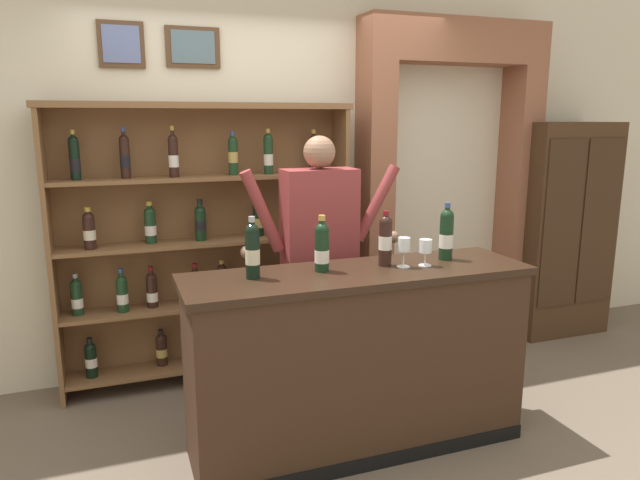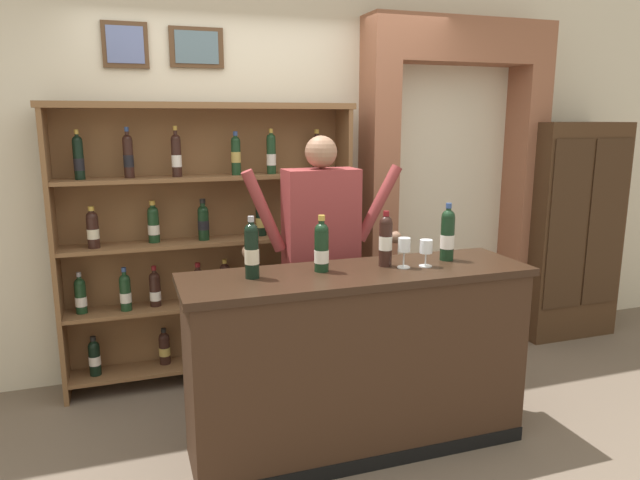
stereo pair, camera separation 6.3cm
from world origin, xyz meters
TOP-DOWN VIEW (x-y plane):
  - ground_plane at (0.00, 0.00)m, footprint 14.00×14.00m
  - back_wall at (-0.00, 1.43)m, footprint 12.00×0.19m
  - wine_shelf at (-0.47, 1.18)m, footprint 2.00×0.30m
  - archway_doorway at (1.45, 1.30)m, footprint 1.50×0.45m
  - side_cabinet at (2.48, 1.08)m, footprint 0.81×0.44m
  - tasting_counter at (0.15, -0.00)m, footprint 1.88×0.55m
  - shopkeeper at (0.14, 0.58)m, footprint 1.05×0.22m
  - tasting_bottle_vin_santo at (-0.41, 0.04)m, footprint 0.07×0.07m
  - tasting_bottle_chianti at (-0.04, 0.06)m, footprint 0.08×0.08m
  - tasting_bottle_rosso at (0.33, 0.05)m, footprint 0.07×0.07m
  - tasting_bottle_grappa at (0.71, 0.06)m, footprint 0.08×0.08m
  - wine_glass_left at (0.40, -0.02)m, footprint 0.07×0.07m
  - wine_glass_right at (0.53, -0.03)m, footprint 0.07×0.07m

SIDE VIEW (x-z plane):
  - ground_plane at x=0.00m, z-range -0.02..0.00m
  - tasting_counter at x=0.15m, z-range 0.00..1.01m
  - side_cabinet at x=2.48m, z-range 0.00..1.77m
  - wine_shelf at x=-0.47m, z-range 0.05..1.95m
  - shopkeeper at x=0.14m, z-range 0.21..1.91m
  - wine_glass_right at x=0.53m, z-range 1.04..1.19m
  - wine_glass_left at x=0.40m, z-range 1.04..1.21m
  - tasting_bottle_chianti at x=-0.04m, z-range 1.00..1.30m
  - tasting_bottle_vin_santo at x=-0.41m, z-range 1.00..1.32m
  - tasting_bottle_rosso at x=0.33m, z-range 1.01..1.31m
  - tasting_bottle_grappa at x=0.71m, z-range 1.00..1.32m
  - archway_doorway at x=1.45m, z-range 0.16..2.68m
  - back_wall at x=0.00m, z-range 0.00..3.54m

